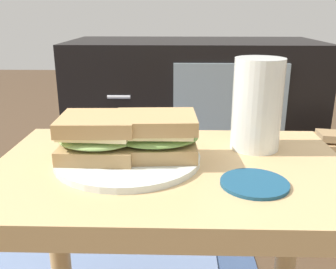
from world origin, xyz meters
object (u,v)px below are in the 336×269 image
at_px(tv_cabinet, 193,113).
at_px(plate, 128,158).
at_px(sandwich_front, 98,137).
at_px(coaster, 254,183).
at_px(sandwich_back, 156,135).
at_px(beer_glass, 257,107).

distance_m(tv_cabinet, plate, 0.96).
height_order(sandwich_front, coaster, sandwich_front).
bearing_deg(sandwich_back, tv_cabinet, 84.20).
distance_m(tv_cabinet, sandwich_front, 0.98).
height_order(sandwich_front, sandwich_back, same).
distance_m(tv_cabinet, sandwich_back, 0.96).
distance_m(sandwich_back, beer_glass, 0.18).
height_order(plate, beer_glass, beer_glass).
xyz_separation_m(plate, sandwich_back, (0.04, 0.00, 0.04)).
xyz_separation_m(plate, beer_glass, (0.21, 0.07, 0.07)).
relative_size(tv_cabinet, sandwich_front, 7.55).
height_order(plate, coaster, plate).
bearing_deg(tv_cabinet, plate, -98.46).
bearing_deg(coaster, sandwich_back, 149.00).
distance_m(sandwich_back, coaster, 0.17).
height_order(beer_glass, coaster, beer_glass).
relative_size(sandwich_front, coaster, 1.34).
xyz_separation_m(tv_cabinet, sandwich_front, (-0.18, -0.94, 0.21)).
distance_m(plate, coaster, 0.20).
bearing_deg(coaster, plate, 156.59).
bearing_deg(plate, sandwich_front, -174.36).
distance_m(plate, sandwich_front, 0.06).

